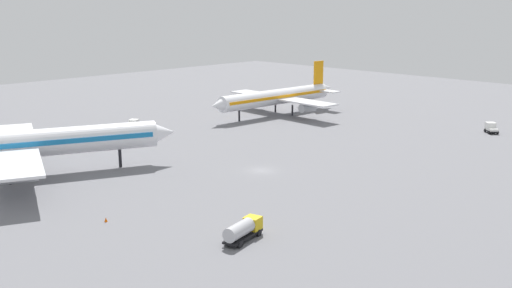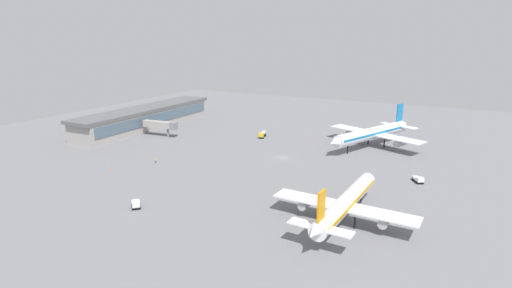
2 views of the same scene
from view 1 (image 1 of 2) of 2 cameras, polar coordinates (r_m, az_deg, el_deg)
ground at (r=104.02m, az=0.53°, el=-2.52°), size 288.00×288.00×0.00m
airplane_at_gate at (r=106.17m, az=-20.99°, el=0.00°), size 47.75×39.47×15.27m
airplane_taxiing at (r=155.15m, az=2.04°, el=4.48°), size 42.57×34.15×12.95m
fuel_truck at (r=73.74m, az=-1.24°, el=-8.10°), size 6.57×3.35×2.50m
pushback_tractor at (r=141.73m, az=-11.67°, el=1.85°), size 4.76×3.87×1.90m
baggage_tug at (r=143.70m, az=21.38°, el=1.44°), size 3.69×3.72×2.30m
safety_cone_near_gate at (r=82.46m, az=-14.03°, el=-6.97°), size 0.44×0.44×0.60m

